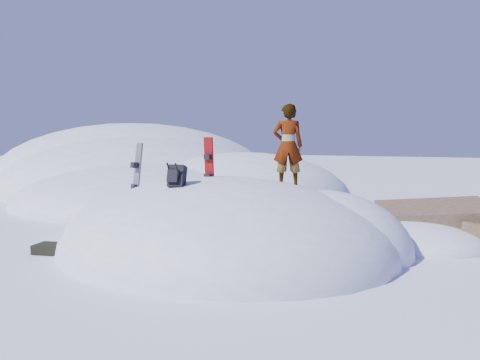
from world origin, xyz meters
The scene contains 9 objects.
ground centered at (0.00, 0.00, 0.00)m, with size 120.00×120.00×0.00m, color white.
snow_mound centered at (-0.17, 0.24, 0.00)m, with size 8.00×6.00×3.00m.
snow_ridge centered at (-10.43, 9.85, 0.00)m, with size 21.50×18.50×6.40m.
rock_outcrop centered at (3.72, 3.01, 0.01)m, with size 4.68×4.41×1.68m.
snowboard_red centered at (-0.46, 0.19, 1.64)m, with size 0.27×0.19×1.36m.
snowboard_dark centered at (-1.91, -0.42, 1.42)m, with size 0.36×0.32×1.57m.
backpack centered at (-0.37, -1.06, 1.57)m, with size 0.37×0.42×0.50m.
gear_pile centered at (-2.79, -1.83, 0.11)m, with size 0.88×0.68×0.23m.
person centered at (1.12, 0.67, 2.13)m, with size 0.61×0.40×1.66m, color slate.
Camera 1 is at (4.79, -8.07, 2.23)m, focal length 35.00 mm.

